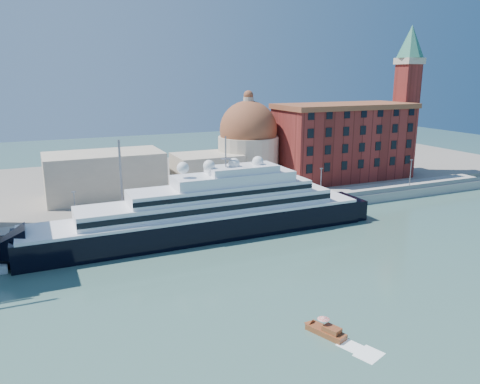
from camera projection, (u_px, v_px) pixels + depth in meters
name	position (u px, v px, depth m)	size (l,w,h in m)	color
ground	(274.00, 272.00, 82.33)	(400.00, 400.00, 0.00)	#355D53
quay	(207.00, 214.00, 112.12)	(180.00, 10.00, 2.50)	gray
land	(163.00, 181.00, 148.46)	(260.00, 72.00, 2.00)	slate
quay_fence	(214.00, 212.00, 107.68)	(180.00, 0.10, 1.20)	slate
superyacht	(191.00, 219.00, 98.61)	(83.45, 11.57, 24.94)	black
water_taxi	(327.00, 331.00, 62.42)	(3.70, 5.87, 2.65)	maroon
warehouse	(344.00, 141.00, 145.59)	(43.00, 19.00, 23.25)	maroon
campanile	(407.00, 91.00, 151.44)	(8.40, 8.40, 47.00)	maroon
church	(199.00, 157.00, 133.28)	(66.00, 18.00, 25.50)	beige
lamp_posts	(156.00, 186.00, 103.46)	(120.80, 2.40, 18.00)	slate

